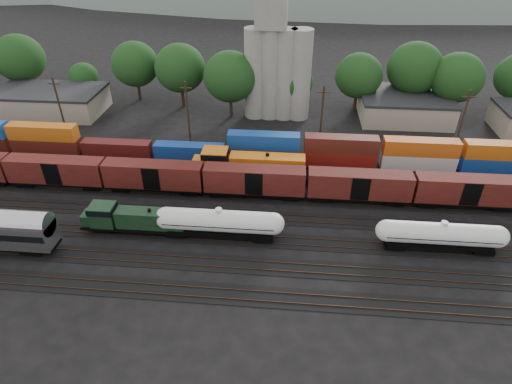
# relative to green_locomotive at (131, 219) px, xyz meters

# --- Properties ---
(ground) EXTENTS (600.00, 600.00, 0.00)m
(ground) POSITION_rel_green_locomotive_xyz_m (13.92, 5.00, -2.33)
(ground) COLOR black
(tracks) EXTENTS (180.00, 33.20, 0.20)m
(tracks) POSITION_rel_green_locomotive_xyz_m (13.92, 5.00, -2.28)
(tracks) COLOR black
(tracks) RESTS_ON ground
(green_locomotive) EXTENTS (15.26, 2.69, 4.04)m
(green_locomotive) POSITION_rel_green_locomotive_xyz_m (0.00, 0.00, 0.00)
(green_locomotive) COLOR black
(green_locomotive) RESTS_ON ground
(tank_car_a) EXTENTS (17.07, 3.06, 4.47)m
(tank_car_a) POSITION_rel_green_locomotive_xyz_m (11.90, 0.00, 0.33)
(tank_car_a) COLOR white
(tank_car_a) RESTS_ON ground
(tank_car_b) EXTENTS (16.39, 2.93, 4.30)m
(tank_car_b) POSITION_rel_green_locomotive_xyz_m (40.20, 0.00, 0.24)
(tank_car_b) COLOR white
(tank_car_b) RESTS_ON ground
(orange_locomotive) EXTENTS (19.77, 3.30, 4.94)m
(orange_locomotive) POSITION_rel_green_locomotive_xyz_m (13.81, 15.00, 0.47)
(orange_locomotive) COLOR black
(orange_locomotive) RESTS_ON ground
(boxcar_string) EXTENTS (138.20, 2.90, 4.20)m
(boxcar_string) POSITION_rel_green_locomotive_xyz_m (0.22, 10.00, 0.79)
(boxcar_string) COLOR black
(boxcar_string) RESTS_ON ground
(container_wall) EXTENTS (160.52, 2.60, 5.80)m
(container_wall) POSITION_rel_green_locomotive_xyz_m (11.04, 20.00, 0.38)
(container_wall) COLOR black
(container_wall) RESTS_ON ground
(grain_silo) EXTENTS (13.40, 5.00, 29.00)m
(grain_silo) POSITION_rel_green_locomotive_xyz_m (17.20, 41.00, 8.93)
(grain_silo) COLOR gray
(grain_silo) RESTS_ON ground
(industrial_sheds) EXTENTS (119.38, 17.26, 5.10)m
(industrial_sheds) POSITION_rel_green_locomotive_xyz_m (20.54, 40.25, 0.23)
(industrial_sheds) COLOR #9E937F
(industrial_sheds) RESTS_ON ground
(tree_band) EXTENTS (165.56, 19.74, 14.49)m
(tree_band) POSITION_rel_green_locomotive_xyz_m (10.32, 45.84, 5.85)
(tree_band) COLOR black
(tree_band) RESTS_ON ground
(utility_poles) EXTENTS (122.20, 0.36, 12.00)m
(utility_poles) POSITION_rel_green_locomotive_xyz_m (13.92, 27.00, 3.88)
(utility_poles) COLOR black
(utility_poles) RESTS_ON ground
(distant_hills) EXTENTS (860.00, 286.00, 130.00)m
(distant_hills) POSITION_rel_green_locomotive_xyz_m (37.83, 265.00, -22.89)
(distant_hills) COLOR #59665B
(distant_hills) RESTS_ON ground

